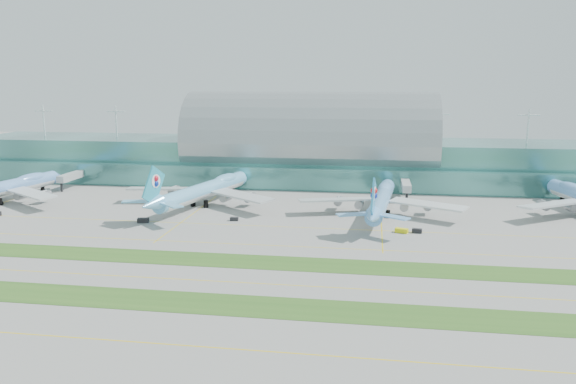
# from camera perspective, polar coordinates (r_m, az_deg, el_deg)

# --- Properties ---
(ground) EXTENTS (700.00, 700.00, 0.00)m
(ground) POSITION_cam_1_polar(r_m,az_deg,el_deg) (152.26, -3.11, -7.36)
(ground) COLOR gray
(ground) RESTS_ON ground
(terminal) EXTENTS (340.00, 69.10, 36.00)m
(terminal) POSITION_cam_1_polar(r_m,az_deg,el_deg) (273.77, 2.31, 4.08)
(terminal) COLOR #3D7A75
(terminal) RESTS_ON ground
(grass_strip_near) EXTENTS (420.00, 12.00, 0.08)m
(grass_strip_near) POSITION_cam_1_polar(r_m,az_deg,el_deg) (126.71, -5.71, -11.34)
(grass_strip_near) COLOR #2D591E
(grass_strip_near) RESTS_ON ground
(grass_strip_far) EXTENTS (420.00, 12.00, 0.08)m
(grass_strip_far) POSITION_cam_1_polar(r_m,az_deg,el_deg) (154.10, -2.96, -7.11)
(grass_strip_far) COLOR #2D591E
(grass_strip_far) RESTS_ON ground
(taxiline_a) EXTENTS (420.00, 0.35, 0.01)m
(taxiline_a) POSITION_cam_1_polar(r_m,az_deg,el_deg) (109.24, -8.37, -15.31)
(taxiline_a) COLOR yellow
(taxiline_a) RESTS_ON ground
(taxiline_b) EXTENTS (420.00, 0.35, 0.01)m
(taxiline_b) POSITION_cam_1_polar(r_m,az_deg,el_deg) (139.37, -4.28, -9.18)
(taxiline_b) COLOR yellow
(taxiline_b) RESTS_ON ground
(taxiline_c) EXTENTS (420.00, 0.35, 0.01)m
(taxiline_c) POSITION_cam_1_polar(r_m,az_deg,el_deg) (169.08, -1.88, -5.43)
(taxiline_c) COLOR yellow
(taxiline_c) RESTS_ON ground
(taxiline_d) EXTENTS (420.00, 0.35, 0.01)m
(taxiline_d) POSITION_cam_1_polar(r_m,az_deg,el_deg) (189.94, -0.67, -3.54)
(taxiline_d) COLOR yellow
(taxiline_d) RESTS_ON ground
(airliner_a) EXTENTS (61.87, 71.06, 19.65)m
(airliner_a) POSITION_cam_1_polar(r_m,az_deg,el_deg) (253.36, -27.07, 0.38)
(airliner_a) COLOR #669EE2
(airliner_a) RESTS_ON ground
(airliner_b) EXTENTS (63.16, 72.97, 20.39)m
(airliner_b) POSITION_cam_1_polar(r_m,az_deg,el_deg) (224.13, -8.45, 0.29)
(airliner_b) COLOR #6BBDEB
(airliner_b) RESTS_ON ground
(airliner_c) EXTENTS (60.88, 69.45, 19.11)m
(airliner_c) POSITION_cam_1_polar(r_m,az_deg,el_deg) (208.26, 9.48, -0.70)
(airliner_c) COLOR #6CB0EE
(airliner_c) RESTS_ON ground
(gse_c) EXTENTS (4.17, 2.60, 1.60)m
(gse_c) POSITION_cam_1_polar(r_m,az_deg,el_deg) (201.52, -14.50, -2.81)
(gse_c) COLOR black
(gse_c) RESTS_ON ground
(gse_d) EXTENTS (3.05, 2.01, 1.24)m
(gse_d) POSITION_cam_1_polar(r_m,az_deg,el_deg) (198.72, -5.49, -2.74)
(gse_d) COLOR black
(gse_d) RESTS_ON ground
(gse_e) EXTENTS (4.47, 3.19, 1.43)m
(gse_e) POSITION_cam_1_polar(r_m,az_deg,el_deg) (186.13, 11.46, -3.86)
(gse_e) COLOR yellow
(gse_e) RESTS_ON ground
(gse_f) EXTENTS (3.34, 2.14, 1.40)m
(gse_f) POSITION_cam_1_polar(r_m,az_deg,el_deg) (186.91, 12.97, -3.87)
(gse_f) COLOR black
(gse_f) RESTS_ON ground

